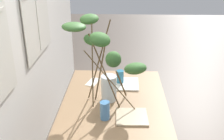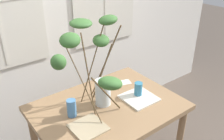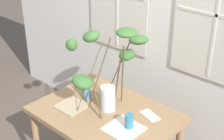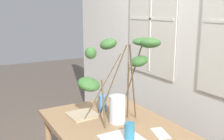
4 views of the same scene
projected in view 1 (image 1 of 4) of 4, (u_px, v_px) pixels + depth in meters
The scene contains 8 objects.
back_wall_with_windows at pixel (6, 23), 2.06m from camera, with size 4.63×0.14×2.82m.
dining_table at pixel (115, 108), 2.34m from camera, with size 1.19×0.87×0.76m.
vase_with_branches at pixel (104, 58), 2.09m from camera, with size 0.74×0.69×0.70m.
drinking_glass_blue_left at pixel (105, 110), 2.00m from camera, with size 0.07×0.07×0.14m, color #4C84BC.
drinking_glass_blue_right at pixel (120, 77), 2.54m from camera, with size 0.07×0.07×0.13m, color teal.
plate_square_left at pixel (132, 117), 2.04m from camera, with size 0.24×0.24×0.01m, color tan.
plate_square_right at pixel (124, 84), 2.55m from camera, with size 0.27×0.27×0.01m, color silver.
napkin_folded at pixel (93, 82), 2.60m from camera, with size 0.18×0.09×0.00m, color silver.
Camera 1 is at (-2.01, -0.05, 1.91)m, focal length 43.36 mm.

